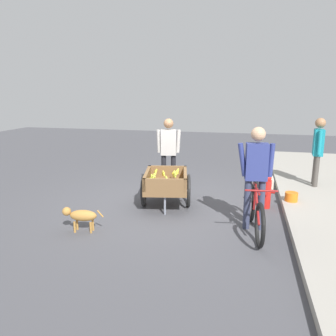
% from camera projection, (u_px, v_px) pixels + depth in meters
% --- Properties ---
extents(ground_plane, '(24.00, 24.00, 0.00)m').
position_uv_depth(ground_plane, '(169.00, 204.00, 6.63)').
color(ground_plane, '#47474C').
extents(fruit_cart, '(1.76, 1.08, 0.72)m').
position_uv_depth(fruit_cart, '(166.00, 184.00, 6.42)').
color(fruit_cart, brown).
rests_on(fruit_cart, ground).
extents(vendor_person, '(0.26, 0.53, 1.62)m').
position_uv_depth(vendor_person, '(169.00, 148.00, 7.42)').
color(vendor_person, black).
rests_on(vendor_person, ground).
extents(bicycle, '(1.66, 0.46, 0.85)m').
position_uv_depth(bicycle, '(255.00, 211.00, 5.22)').
color(bicycle, black).
rests_on(bicycle, ground).
extents(cyclist_person, '(0.24, 0.57, 1.67)m').
position_uv_depth(cyclist_person, '(256.00, 169.00, 5.22)').
color(cyclist_person, '#333851').
rests_on(cyclist_person, ground).
extents(dog, '(0.24, 0.67, 0.40)m').
position_uv_depth(dog, '(81.00, 215.00, 5.28)').
color(dog, '#AD7A38').
rests_on(dog, ground).
extents(fire_hydrant, '(0.25, 0.25, 0.67)m').
position_uv_depth(fire_hydrant, '(266.00, 191.00, 6.34)').
color(fire_hydrant, red).
rests_on(fire_hydrant, ground).
extents(plastic_bucket, '(0.24, 0.24, 0.29)m').
position_uv_depth(plastic_bucket, '(291.00, 200.00, 6.43)').
color(plastic_bucket, orange).
rests_on(plastic_bucket, ground).
extents(apple_crate, '(0.44, 0.32, 0.31)m').
position_uv_depth(apple_crate, '(266.00, 182.00, 7.81)').
color(apple_crate, beige).
rests_on(apple_crate, ground).
extents(bystander_person, '(0.52, 0.23, 1.64)m').
position_uv_depth(bystander_person, '(318.00, 148.00, 7.31)').
color(bystander_person, '#4C4742').
rests_on(bystander_person, ground).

